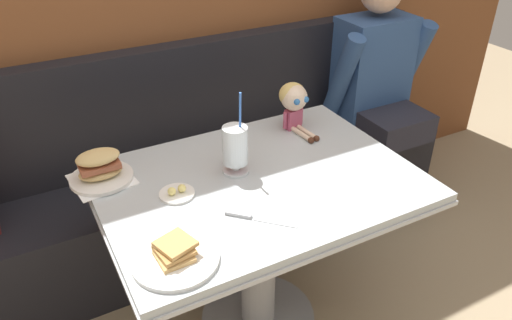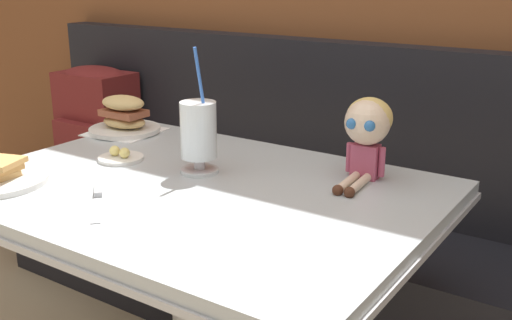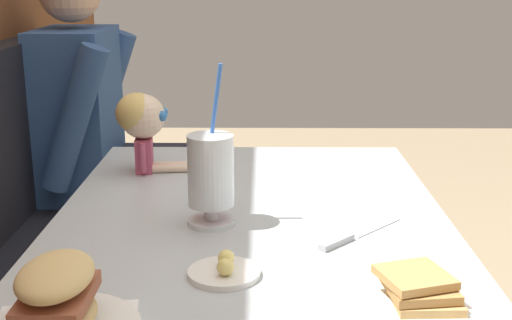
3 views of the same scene
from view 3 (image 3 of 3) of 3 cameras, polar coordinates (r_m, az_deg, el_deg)
diner_table at (r=1.49m, az=-0.41°, el=-11.69°), size 1.11×0.81×0.74m
toast_plate at (r=1.06m, az=13.59°, el=-11.34°), size 0.25×0.25×0.06m
milkshake_glass at (r=1.33m, az=-3.78°, el=-1.28°), size 0.10×0.10×0.32m
sandwich_plate at (r=0.98m, az=-16.13°, el=-11.75°), size 0.22×0.22×0.12m
butter_saucer at (r=1.14m, az=-2.64°, el=-9.17°), size 0.12×0.12×0.04m
butter_knife at (r=1.29m, az=7.64°, el=-6.42°), size 0.18×0.18×0.01m
seated_doll at (r=1.69m, az=-9.40°, el=3.25°), size 0.12×0.22×0.20m
diner_patron at (r=2.46m, az=-13.67°, el=3.90°), size 0.55×0.48×0.81m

